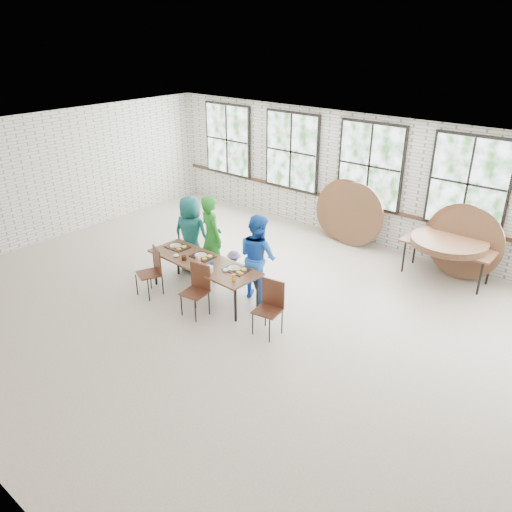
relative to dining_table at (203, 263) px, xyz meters
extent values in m
plane|color=beige|center=(1.05, -0.10, -0.69)|extent=(12.00, 12.00, 0.00)
plane|color=white|center=(1.05, -0.10, 2.31)|extent=(12.00, 12.00, 0.00)
plane|color=silver|center=(1.05, 4.40, 0.81)|extent=(12.00, 0.00, 12.00)
plane|color=silver|center=(-4.95, -0.10, 0.81)|extent=(0.00, 9.00, 9.00)
cube|color=#422819|center=(1.05, 4.37, 0.21)|extent=(11.80, 0.05, 0.08)
cube|color=black|center=(-3.35, 4.34, 1.19)|extent=(1.62, 0.05, 1.97)
cube|color=white|center=(-3.35, 4.30, 1.19)|extent=(1.50, 0.01, 1.85)
cube|color=black|center=(-1.15, 4.34, 1.19)|extent=(1.62, 0.05, 1.97)
cube|color=white|center=(-1.15, 4.30, 1.19)|extent=(1.50, 0.01, 1.85)
cube|color=black|center=(1.05, 4.34, 1.19)|extent=(1.62, 0.05, 1.97)
cube|color=white|center=(1.05, 4.30, 1.19)|extent=(1.50, 0.01, 1.85)
cube|color=black|center=(3.25, 4.34, 1.19)|extent=(1.62, 0.05, 1.97)
cube|color=white|center=(3.25, 4.30, 1.19)|extent=(1.50, 0.01, 1.85)
cube|color=brown|center=(0.00, 0.00, 0.03)|extent=(2.43, 0.91, 0.04)
cylinder|color=black|center=(-1.08, -0.30, -0.34)|extent=(0.05, 0.05, 0.70)
cylinder|color=black|center=(-1.08, 0.30, -0.34)|extent=(0.05, 0.05, 0.70)
cylinder|color=black|center=(1.08, -0.30, -0.34)|extent=(0.05, 0.05, 0.70)
cylinder|color=black|center=(1.08, 0.30, -0.34)|extent=(0.05, 0.05, 0.70)
cube|color=#4F291A|center=(-0.84, -0.65, -0.24)|extent=(0.54, 0.53, 0.03)
cube|color=#4F291A|center=(-0.76, -0.48, 0.01)|extent=(0.40, 0.19, 0.50)
cylinder|color=black|center=(-1.02, -0.82, -0.47)|extent=(0.02, 0.02, 0.44)
cylinder|color=black|center=(-1.02, -0.48, -0.47)|extent=(0.02, 0.02, 0.44)
cylinder|color=black|center=(-0.66, -0.82, -0.47)|extent=(0.02, 0.02, 0.44)
cylinder|color=black|center=(-0.66, -0.48, -0.47)|extent=(0.02, 0.02, 0.44)
cube|color=#4F291A|center=(0.38, -0.61, -0.24)|extent=(0.47, 0.46, 0.03)
cube|color=#4F291A|center=(0.36, -0.42, 0.01)|extent=(0.42, 0.09, 0.50)
cylinder|color=black|center=(0.20, -0.78, -0.47)|extent=(0.02, 0.02, 0.44)
cylinder|color=black|center=(0.20, -0.44, -0.47)|extent=(0.02, 0.02, 0.44)
cylinder|color=black|center=(0.56, -0.78, -0.47)|extent=(0.02, 0.02, 0.44)
cylinder|color=black|center=(0.56, -0.44, -0.47)|extent=(0.02, 0.02, 0.44)
cube|color=#4F291A|center=(1.76, -0.26, -0.24)|extent=(0.48, 0.46, 0.03)
cube|color=#4F291A|center=(1.73, -0.07, 0.01)|extent=(0.42, 0.09, 0.50)
cylinder|color=black|center=(1.58, -0.43, -0.47)|extent=(0.02, 0.02, 0.44)
cylinder|color=black|center=(1.58, -0.09, -0.47)|extent=(0.02, 0.02, 0.44)
cylinder|color=black|center=(1.94, -0.43, -0.47)|extent=(0.02, 0.02, 0.44)
cylinder|color=black|center=(1.94, -0.09, -0.47)|extent=(0.02, 0.02, 0.44)
imported|color=#1D6B6F|center=(-1.01, 0.65, 0.13)|extent=(0.91, 0.72, 1.64)
imported|color=#238324|center=(-0.41, 0.65, 0.20)|extent=(0.76, 0.63, 1.78)
imported|color=#1D143F|center=(0.19, 0.65, -0.30)|extent=(0.57, 0.43, 0.78)
imported|color=blue|center=(0.80, 0.65, 0.14)|extent=(0.93, 0.79, 1.67)
cube|color=brown|center=(3.26, 3.71, 0.03)|extent=(1.80, 0.76, 0.04)
cylinder|color=black|center=(2.48, 3.43, -0.34)|extent=(0.04, 0.04, 0.70)
cylinder|color=black|center=(2.48, 3.98, -0.34)|extent=(0.04, 0.04, 0.70)
cylinder|color=black|center=(4.04, 3.43, -0.34)|extent=(0.04, 0.04, 0.70)
cylinder|color=black|center=(4.04, 3.98, -0.34)|extent=(0.04, 0.04, 0.70)
cube|color=black|center=(-0.85, 0.12, 0.06)|extent=(0.44, 0.33, 0.02)
cube|color=black|center=(-0.14, 0.13, 0.06)|extent=(0.44, 0.33, 0.02)
cube|color=black|center=(0.73, 0.12, 0.06)|extent=(0.44, 0.33, 0.02)
cylinder|color=black|center=(-0.30, -0.21, 0.10)|extent=(0.09, 0.09, 0.09)
cube|color=red|center=(0.00, -0.13, 0.11)|extent=(0.06, 0.07, 0.11)
cylinder|color=#1642AA|center=(0.28, -0.06, 0.10)|extent=(0.07, 0.07, 0.10)
cylinder|color=orange|center=(0.96, -0.21, 0.11)|extent=(0.07, 0.07, 0.11)
cylinder|color=white|center=(0.40, -0.25, 0.10)|extent=(0.17, 0.17, 0.10)
ellipsoid|color=white|center=(-0.54, -0.19, 0.08)|extent=(0.11, 0.11, 0.05)
ellipsoid|color=white|center=(0.18, -0.24, 0.08)|extent=(0.11, 0.11, 0.05)
ellipsoid|color=white|center=(0.62, -0.04, 0.08)|extent=(0.11, 0.11, 0.05)
cylinder|color=brown|center=(3.26, 3.71, 0.07)|extent=(1.50, 1.50, 0.04)
cylinder|color=brown|center=(3.26, 3.71, 0.12)|extent=(1.50, 1.50, 0.04)
cylinder|color=brown|center=(3.26, 3.71, 0.16)|extent=(1.50, 1.50, 0.04)
cylinder|color=brown|center=(0.57, 4.13, 0.05)|extent=(1.50, 0.31, 1.48)
cylinder|color=brown|center=(0.90, 4.03, 0.05)|extent=(1.50, 0.27, 1.49)
cylinder|color=brown|center=(3.36, 4.13, 0.05)|extent=(1.50, 0.20, 1.50)
cylinder|color=brown|center=(3.49, 4.03, 0.05)|extent=(1.50, 0.39, 1.47)
camera|label=1|loc=(6.19, -5.85, 4.08)|focal=35.00mm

